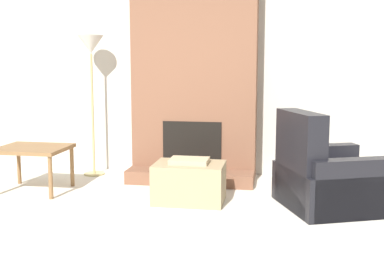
{
  "coord_description": "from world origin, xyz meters",
  "views": [
    {
      "loc": [
        0.95,
        -3.06,
        1.39
      ],
      "look_at": [
        0.0,
        2.41,
        0.63
      ],
      "focal_mm": 45.0,
      "sensor_mm": 36.0,
      "label": 1
    }
  ],
  "objects_px": {
    "ottoman": "(189,182)",
    "armchair": "(327,180)",
    "side_table": "(33,152)",
    "floor_lamp_left": "(91,55)"
  },
  "relations": [
    {
      "from": "ottoman",
      "to": "armchair",
      "type": "bearing_deg",
      "value": 1.6
    },
    {
      "from": "ottoman",
      "to": "side_table",
      "type": "xyz_separation_m",
      "value": [
        -1.74,
        0.12,
        0.22
      ]
    },
    {
      "from": "armchair",
      "to": "side_table",
      "type": "relative_size",
      "value": 1.64
    },
    {
      "from": "ottoman",
      "to": "armchair",
      "type": "xyz_separation_m",
      "value": [
        1.33,
        0.04,
        0.07
      ]
    },
    {
      "from": "floor_lamp_left",
      "to": "ottoman",
      "type": "bearing_deg",
      "value": -34.98
    },
    {
      "from": "side_table",
      "to": "floor_lamp_left",
      "type": "bearing_deg",
      "value": 67.2
    },
    {
      "from": "ottoman",
      "to": "floor_lamp_left",
      "type": "height_order",
      "value": "floor_lamp_left"
    },
    {
      "from": "side_table",
      "to": "floor_lamp_left",
      "type": "height_order",
      "value": "floor_lamp_left"
    },
    {
      "from": "armchair",
      "to": "floor_lamp_left",
      "type": "xyz_separation_m",
      "value": [
        -2.71,
        0.93,
        1.2
      ]
    },
    {
      "from": "ottoman",
      "to": "armchair",
      "type": "height_order",
      "value": "armchair"
    }
  ]
}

